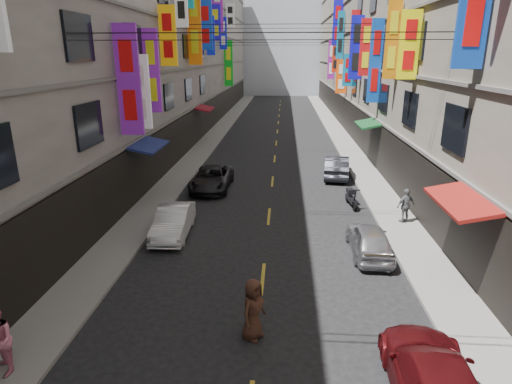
# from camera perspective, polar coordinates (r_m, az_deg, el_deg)

# --- Properties ---
(sidewalk_left) EXTENTS (2.00, 90.00, 0.12)m
(sidewalk_left) POSITION_cam_1_polar(r_m,az_deg,el_deg) (38.47, -6.31, 6.71)
(sidewalk_left) COLOR slate
(sidewalk_left) RESTS_ON ground
(sidewalk_right) EXTENTS (2.00, 90.00, 0.12)m
(sidewalk_right) POSITION_cam_1_polar(r_m,az_deg,el_deg) (38.28, 11.79, 6.38)
(sidewalk_right) COLOR slate
(sidewalk_right) RESTS_ON ground
(building_row_left) EXTENTS (10.14, 90.00, 19.00)m
(building_row_left) POSITION_cam_1_polar(r_m,az_deg,el_deg) (39.32, -16.01, 20.21)
(building_row_left) COLOR gray
(building_row_left) RESTS_ON ground
(building_row_right) EXTENTS (10.14, 90.00, 19.00)m
(building_row_right) POSITION_cam_1_polar(r_m,az_deg,el_deg) (38.94, 22.02, 19.68)
(building_row_right) COLOR gray
(building_row_right) RESTS_ON ground
(haze_block) EXTENTS (18.00, 8.00, 22.00)m
(haze_block) POSITION_cam_1_polar(r_m,az_deg,el_deg) (87.26, 3.51, 20.13)
(haze_block) COLOR #B1B8C6
(haze_block) RESTS_ON ground
(shop_signage) EXTENTS (14.00, 55.00, 11.54)m
(shop_signage) POSITION_cam_1_polar(r_m,az_deg,el_deg) (30.32, 2.44, 21.13)
(shop_signage) COLOR #0E1EAD
(shop_signage) RESTS_ON ground
(street_awnings) EXTENTS (13.99, 35.20, 0.41)m
(street_awnings) POSITION_cam_1_polar(r_m,az_deg,el_deg) (21.72, -1.34, 6.13)
(street_awnings) COLOR #13481E
(street_awnings) RESTS_ON ground
(overhead_cables) EXTENTS (14.00, 38.04, 1.24)m
(overhead_cables) POSITION_cam_1_polar(r_m,az_deg,el_deg) (25.23, 2.46, 20.99)
(overhead_cables) COLOR black
(overhead_cables) RESTS_ON ground
(lane_markings) EXTENTS (0.12, 80.20, 0.01)m
(lane_markings) POSITION_cam_1_polar(r_m,az_deg,el_deg) (34.98, 2.62, 5.59)
(lane_markings) COLOR gold
(lane_markings) RESTS_ON ground
(scooter_far_right) EXTENTS (0.55, 1.80, 1.14)m
(scooter_far_right) POSITION_cam_1_polar(r_m,az_deg,el_deg) (22.29, 12.58, -0.80)
(scooter_far_right) COLOR black
(scooter_far_right) RESTS_ON ground
(car_left_mid) EXTENTS (1.47, 3.84, 1.25)m
(car_left_mid) POSITION_cam_1_polar(r_m,az_deg,el_deg) (18.59, -10.98, -3.89)
(car_left_mid) COLOR white
(car_left_mid) RESTS_ON ground
(car_left_far) EXTENTS (2.13, 4.54, 1.26)m
(car_left_far) POSITION_cam_1_polar(r_m,az_deg,el_deg) (24.69, -5.92, 1.81)
(car_left_far) COLOR black
(car_left_far) RESTS_ON ground
(car_right_near) EXTENTS (2.06, 4.64, 1.32)m
(car_right_near) POSITION_cam_1_polar(r_m,az_deg,el_deg) (10.79, 22.85, -22.40)
(car_right_near) COLOR #601014
(car_right_near) RESTS_ON ground
(car_right_mid) EXTENTS (1.44, 3.57, 1.22)m
(car_right_mid) POSITION_cam_1_polar(r_m,az_deg,el_deg) (17.10, 14.88, -6.19)
(car_right_mid) COLOR #B2B1B6
(car_right_mid) RESTS_ON ground
(car_right_far) EXTENTS (1.91, 4.30, 1.37)m
(car_right_far) POSITION_cam_1_polar(r_m,az_deg,el_deg) (27.46, 10.68, 3.35)
(car_right_far) COLOR #26272E
(car_right_far) RESTS_ON ground
(pedestrian_rfar) EXTENTS (1.07, 0.88, 1.59)m
(pedestrian_rfar) POSITION_cam_1_polar(r_m,az_deg,el_deg) (20.42, 19.33, -1.73)
(pedestrian_rfar) COLOR slate
(pedestrian_rfar) RESTS_ON sidewalk_right
(pedestrian_crossing) EXTENTS (0.93, 1.03, 1.75)m
(pedestrian_crossing) POSITION_cam_1_polar(r_m,az_deg,el_deg) (11.90, -0.39, -15.37)
(pedestrian_crossing) COLOR #44271B
(pedestrian_crossing) RESTS_ON ground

